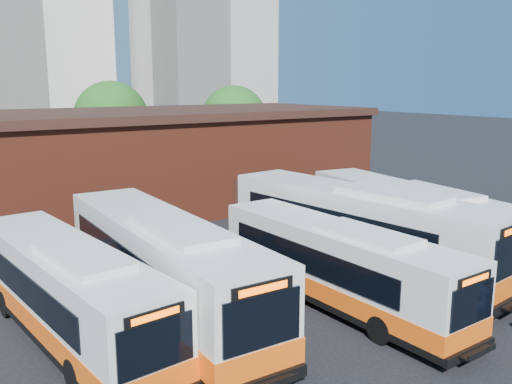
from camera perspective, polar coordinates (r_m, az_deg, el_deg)
ground at (r=21.49m, az=12.55°, el=-11.01°), size 220.00×220.00×0.00m
bus_farwest at (r=18.56m, az=-19.19°, el=-10.20°), size 3.54×11.95×3.21m
bus_west at (r=19.50m, az=-9.77°, el=-8.08°), size 3.13×13.40×3.63m
bus_midwest at (r=20.35m, az=8.53°, el=-7.89°), size 2.66×11.54×3.12m
bus_mideast at (r=24.17m, az=10.74°, el=-4.13°), size 4.32×14.03×3.77m
bus_east at (r=26.74m, az=15.76°, el=-3.14°), size 4.32×13.03×3.50m
depot_building at (r=36.85m, az=-10.46°, el=3.63°), size 28.60×12.60×6.40m
tree_mid at (r=50.39m, az=-14.97°, el=7.53°), size 6.56×6.56×8.36m
tree_east at (r=52.47m, az=-2.34°, el=7.77°), size 6.24×6.24×7.96m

